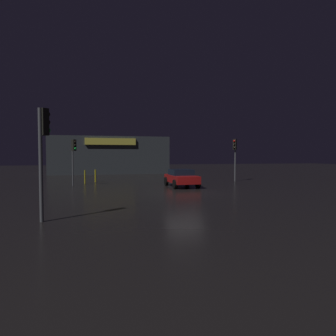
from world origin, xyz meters
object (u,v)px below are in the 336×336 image
traffic_signal_opposite (235,150)px  traffic_signal_cross_right (43,141)px  traffic_signal_cross_left (74,150)px  store_building (109,155)px  car_near (181,177)px

traffic_signal_opposite → traffic_signal_cross_right: 20.73m
traffic_signal_opposite → traffic_signal_cross_left: 14.92m
store_building → traffic_signal_opposite: size_ratio=3.86×
store_building → traffic_signal_cross_left: size_ratio=4.15×
store_building → car_near: bearing=-76.8°
store_building → traffic_signal_opposite: (11.36, -17.22, 0.46)m
traffic_signal_opposite → car_near: bearing=-150.3°
traffic_signal_opposite → traffic_signal_cross_right: size_ratio=0.96×
traffic_signal_opposite → traffic_signal_cross_right: traffic_signal_cross_right is taller
traffic_signal_cross_right → car_near: size_ratio=1.07×
store_building → traffic_signal_cross_right: bearing=-96.5°
traffic_signal_cross_left → traffic_signal_cross_right: traffic_signal_cross_right is taller
car_near → traffic_signal_cross_right: bearing=-128.5°
car_near → traffic_signal_opposite: bearing=29.7°
store_building → car_near: (4.90, -20.91, -1.78)m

